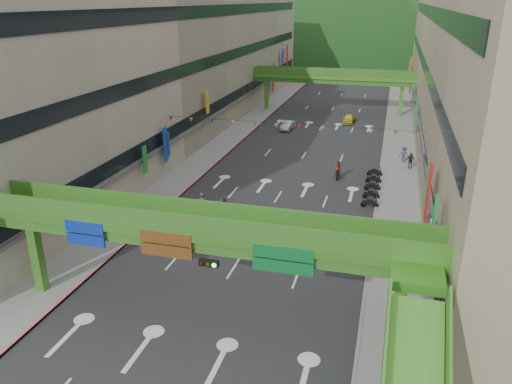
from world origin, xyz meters
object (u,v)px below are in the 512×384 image
at_px(car_yellow, 349,119).
at_px(pedestrian_red, 403,261).
at_px(scooter_rider_near, 223,220).
at_px(scooter_rider_mid, 338,169).
at_px(overpass_near, 211,246).
at_px(car_silver, 288,125).

height_order(car_yellow, pedestrian_red, pedestrian_red).
bearing_deg(car_yellow, scooter_rider_near, -96.05).
relative_size(scooter_rider_mid, pedestrian_red, 1.34).
relative_size(car_yellow, pedestrian_red, 2.54).
relative_size(overpass_near, car_silver, 7.32).
bearing_deg(car_silver, car_yellow, 42.87).
relative_size(scooter_rider_mid, car_yellow, 0.53).
bearing_deg(scooter_rider_near, car_yellow, 81.41).
relative_size(car_silver, pedestrian_red, 2.50).
bearing_deg(scooter_rider_mid, pedestrian_red, -70.12).
bearing_deg(overpass_near, scooter_rider_near, 106.23).
relative_size(overpass_near, pedestrian_red, 18.33).
xyz_separation_m(scooter_rider_near, scooter_rider_mid, (7.50, 15.14, 0.10)).
xyz_separation_m(overpass_near, pedestrian_red, (10.44, 9.36, -4.44)).
relative_size(scooter_rider_mid, car_silver, 0.53).
bearing_deg(car_yellow, pedestrian_red, -77.32).
xyz_separation_m(scooter_rider_mid, car_silver, (-9.41, 19.16, -0.42)).
bearing_deg(car_silver, scooter_rider_near, -83.01).
bearing_deg(scooter_rider_mid, car_yellow, 92.95).
bearing_deg(car_silver, overpass_near, -79.51).
bearing_deg(scooter_rider_near, scooter_rider_mid, 63.66).
height_order(scooter_rider_mid, pedestrian_red, scooter_rider_mid).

